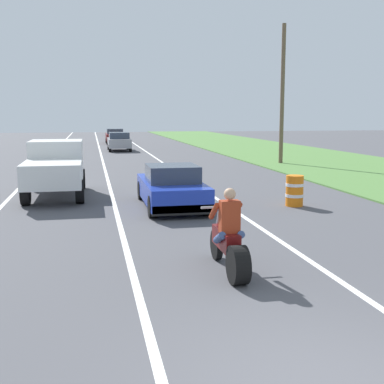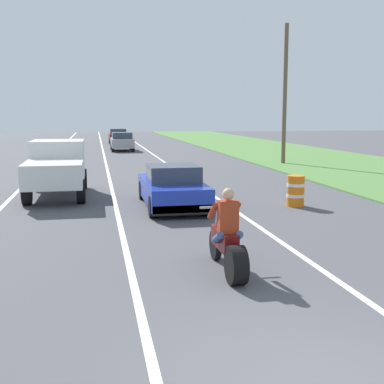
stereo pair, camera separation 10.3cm
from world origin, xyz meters
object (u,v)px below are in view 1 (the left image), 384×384
Objects in this scene: distant_car_far_ahead at (119,141)px; distant_car_further_ahead at (115,136)px; motorcycle_with_rider at (229,243)px; pickup_truck_left_lane_white at (55,166)px; sports_car_blue at (172,188)px; construction_barrel_nearest at (295,191)px.

distant_car_far_ahead is 10.30m from distant_car_further_ahead.
distant_car_far_ahead is at bearing -90.77° from distant_car_further_ahead.
pickup_truck_left_lane_white is (-3.75, 9.81, 0.51)m from motorcycle_with_rider.
pickup_truck_left_lane_white reaches higher than sports_car_blue.
distant_car_further_ahead is (3.66, 32.92, -0.33)m from pickup_truck_left_lane_white.
distant_car_further_ahead is (-4.04, 36.42, 0.27)m from construction_barrel_nearest.
motorcycle_with_rider reaches higher than distant_car_further_ahead.
construction_barrel_nearest is 26.46m from distant_car_far_ahead.
motorcycle_with_rider is 42.72m from distant_car_further_ahead.
construction_barrel_nearest is at bearing -8.59° from sports_car_blue.
sports_car_blue is 3.98m from construction_barrel_nearest.
construction_barrel_nearest is (3.93, -0.59, -0.13)m from sports_car_blue.
pickup_truck_left_lane_white is 1.20× the size of distant_car_further_ahead.
construction_barrel_nearest is at bearing -80.91° from distant_car_far_ahead.
distant_car_further_ahead is (0.14, 10.29, 0.00)m from distant_car_far_ahead.
sports_car_blue is 25.53m from distant_car_far_ahead.
distant_car_further_ahead is (-0.11, 35.82, 0.14)m from sports_car_blue.
motorcycle_with_rider is at bearing -122.12° from construction_barrel_nearest.
pickup_truck_left_lane_white is at bearing 142.37° from sports_car_blue.
distant_car_further_ahead is at bearing 89.23° from distant_car_far_ahead.
distant_car_far_ahead is (-4.18, 26.12, 0.27)m from construction_barrel_nearest.
sports_car_blue is 1.08× the size of distant_car_far_ahead.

